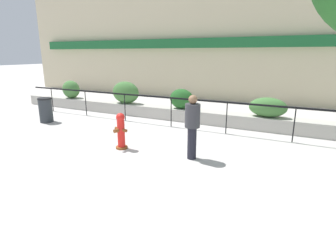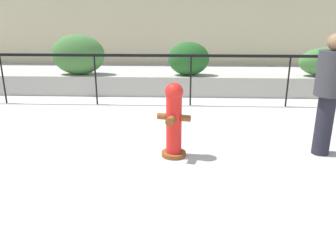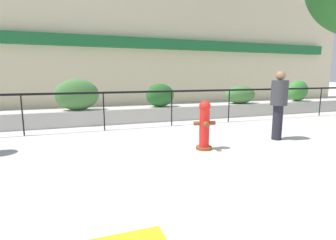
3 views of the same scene
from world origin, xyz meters
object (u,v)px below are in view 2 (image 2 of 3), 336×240
at_px(hedge_bush_1, 78,55).
at_px(fire_hydrant, 174,120).
at_px(hedge_bush_2, 189,59).
at_px(pedestrian, 329,88).
at_px(hedge_bush_3, 326,62).

height_order(hedge_bush_1, fire_hydrant, hedge_bush_1).
height_order(hedge_bush_1, hedge_bush_2, hedge_bush_1).
relative_size(fire_hydrant, pedestrian, 0.62).
bearing_deg(fire_hydrant, hedge_bush_1, 122.93).
bearing_deg(hedge_bush_1, hedge_bush_3, 0.00).
xyz_separation_m(hedge_bush_1, hedge_bush_3, (6.22, 0.00, -0.15)).
bearing_deg(hedge_bush_3, hedge_bush_1, 180.00).
xyz_separation_m(hedge_bush_2, pedestrian, (1.90, -3.76, 0.07)).
distance_m(hedge_bush_1, pedestrian, 6.03).
relative_size(hedge_bush_1, hedge_bush_3, 1.02).
height_order(fire_hydrant, pedestrian, pedestrian).
bearing_deg(hedge_bush_2, hedge_bush_3, 0.00).
distance_m(hedge_bush_1, hedge_bush_2, 2.82).
relative_size(hedge_bush_2, hedge_bush_3, 0.77).
bearing_deg(hedge_bush_3, fire_hydrant, -132.91).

